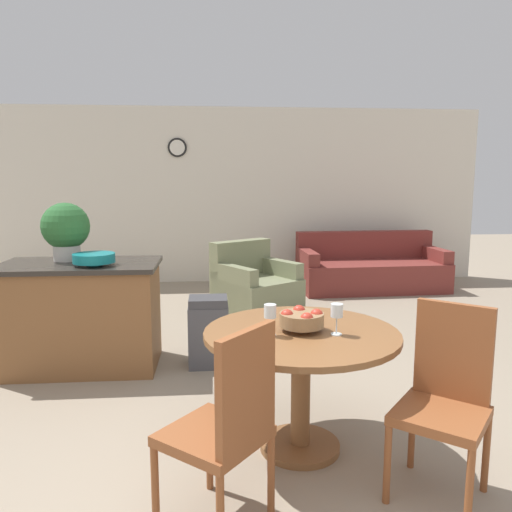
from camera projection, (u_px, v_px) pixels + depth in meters
The scene contains 13 objects.
wall_back at pixel (227, 196), 7.79m from camera, with size 8.00×0.09×2.70m.
dining_table at pixel (301, 358), 2.92m from camera, with size 1.14×1.14×0.74m.
dining_chair_near_left at pixel (227, 422), 2.24m from camera, with size 0.59×0.59×0.98m.
dining_chair_near_right at pixel (445, 393), 2.54m from camera, with size 0.59×0.59×0.98m.
fruit_bowl at pixel (302, 319), 2.89m from camera, with size 0.26×0.26×0.13m.
wine_glass_left at pixel (270, 313), 2.79m from camera, with size 0.07×0.07×0.18m.
wine_glass_right at pixel (337, 312), 2.81m from camera, with size 0.07×0.07×0.18m.
kitchen_island at pixel (82, 315), 4.26m from camera, with size 1.32×0.75×0.91m.
teal_bowl at pixel (94, 258), 4.06m from camera, with size 0.34×0.34×0.10m.
potted_plant at pixel (66, 229), 4.28m from camera, with size 0.41×0.41×0.50m.
trash_bin at pixel (209, 332), 4.32m from camera, with size 0.34×0.28×0.61m.
couch at pixel (370, 270), 7.35m from camera, with size 2.13×1.00×0.83m.
armchair at pixel (254, 287), 6.20m from camera, with size 1.17×1.18×0.84m.
Camera 1 is at (-0.20, -1.97, 1.61)m, focal length 35.00 mm.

